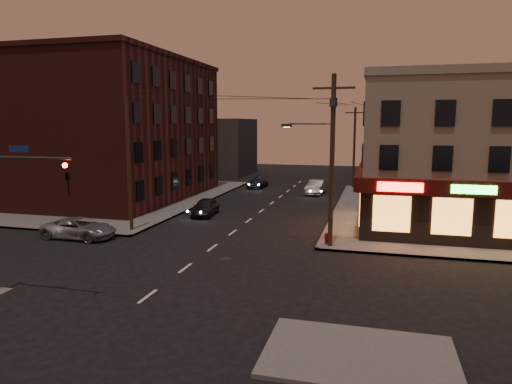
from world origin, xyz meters
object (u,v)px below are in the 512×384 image
(sedan_near, at_px, (205,207))
(sedan_far, at_px, (258,183))
(fire_hydrant, at_px, (327,238))
(suv_cross, at_px, (79,228))
(sedan_mid, at_px, (316,187))

(sedan_near, distance_m, sedan_far, 16.52)
(fire_hydrant, bearing_deg, suv_cross, -172.45)
(sedan_far, distance_m, fire_hydrant, 25.69)
(sedan_near, relative_size, sedan_far, 0.98)
(sedan_far, bearing_deg, fire_hydrant, -63.65)
(suv_cross, xyz_separation_m, sedan_far, (5.24, 25.55, -0.06))
(sedan_far, bearing_deg, sedan_near, -87.80)
(sedan_far, xyz_separation_m, fire_hydrant, (10.43, -23.48, -0.07))
(sedan_far, bearing_deg, sedan_mid, -20.64)
(suv_cross, xyz_separation_m, fire_hydrant, (15.67, 2.08, -0.13))
(sedan_far, height_order, fire_hydrant, sedan_far)
(suv_cross, height_order, sedan_mid, sedan_mid)
(sedan_near, bearing_deg, sedan_far, 84.51)
(sedan_mid, distance_m, fire_hydrant, 20.69)
(sedan_mid, relative_size, sedan_far, 1.08)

